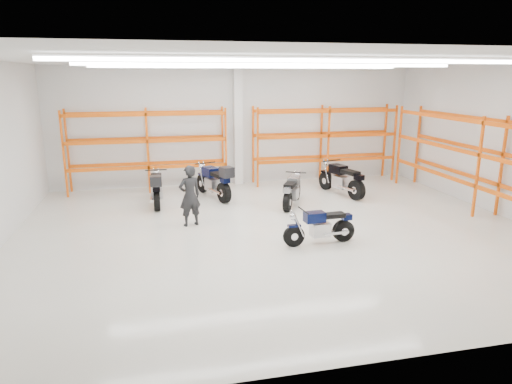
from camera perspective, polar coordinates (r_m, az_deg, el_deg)
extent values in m
plane|color=beige|center=(12.50, 2.71, -4.91)|extent=(14.00, 14.00, 0.00)
cube|color=silver|center=(17.76, -2.36, 8.29)|extent=(14.00, 0.02, 4.50)
cube|color=silver|center=(6.51, 17.02, -3.01)|extent=(14.00, 0.02, 4.50)
cube|color=silver|center=(15.36, 29.02, 5.56)|extent=(0.02, 12.00, 4.50)
cube|color=white|center=(11.81, 2.98, 16.17)|extent=(14.00, 12.00, 0.02)
cube|color=white|center=(8.96, 8.32, 15.99)|extent=(10.00, 0.22, 0.10)
cube|color=white|center=(12.29, 2.32, 15.64)|extent=(10.00, 0.22, 0.10)
cube|color=white|center=(15.21, -0.69, 15.40)|extent=(10.00, 0.22, 0.10)
cylinder|color=black|center=(11.36, 4.75, -5.52)|extent=(0.55, 0.14, 0.54)
cylinder|color=black|center=(11.89, 10.85, -4.78)|extent=(0.57, 0.20, 0.56)
cylinder|color=silver|center=(11.36, 4.75, -5.52)|extent=(0.19, 0.14, 0.18)
cylinder|color=silver|center=(11.89, 10.85, -4.78)|extent=(0.21, 0.19, 0.20)
cube|color=black|center=(11.27, 4.78, -4.23)|extent=(0.33, 0.16, 0.05)
cube|color=#B7B7BC|center=(11.58, 8.01, -4.65)|extent=(0.49, 0.35, 0.34)
cube|color=#A5A5AA|center=(11.75, 9.52, -4.90)|extent=(0.63, 0.15, 0.07)
cube|color=black|center=(11.41, 7.33, -3.12)|extent=(0.52, 0.34, 0.25)
cube|color=black|center=(11.62, 9.61, -2.89)|extent=(0.61, 0.31, 0.11)
cube|color=black|center=(11.80, 11.25, -3.05)|extent=(0.25, 0.21, 0.14)
cylinder|color=black|center=(11.24, 5.93, -2.29)|extent=(0.07, 0.63, 0.03)
sphere|color=silver|center=(11.19, 4.63, -3.12)|extent=(0.17, 0.17, 0.17)
cylinder|color=silver|center=(11.65, 9.99, -5.10)|extent=(0.68, 0.12, 0.08)
cylinder|color=black|center=(16.10, -12.26, 0.31)|extent=(0.13, 0.62, 0.62)
cylinder|color=black|center=(14.61, -12.27, -1.08)|extent=(0.19, 0.64, 0.64)
cylinder|color=silver|center=(16.10, -12.26, 0.31)|extent=(0.15, 0.21, 0.21)
cylinder|color=silver|center=(14.61, -12.27, -1.08)|extent=(0.21, 0.23, 0.23)
cube|color=black|center=(16.03, -12.32, 1.38)|extent=(0.16, 0.37, 0.06)
cube|color=#B7B7BC|center=(15.30, -12.29, 0.05)|extent=(0.38, 0.54, 0.39)
cube|color=#A5A5AA|center=(14.94, -12.27, -0.69)|extent=(0.13, 0.72, 0.08)
cube|color=black|center=(15.39, -12.37, 1.62)|extent=(0.36, 0.58, 0.29)
cube|color=black|center=(14.83, -12.37, 1.15)|extent=(0.32, 0.68, 0.12)
cube|color=black|center=(14.43, -12.36, 0.45)|extent=(0.23, 0.27, 0.16)
cylinder|color=black|center=(15.68, -12.41, 2.70)|extent=(0.72, 0.05, 0.04)
sphere|color=silver|center=(16.02, -12.37, 2.34)|extent=(0.19, 0.19, 0.19)
cylinder|color=silver|center=(14.91, -12.90, -0.76)|extent=(0.10, 0.77, 0.09)
cube|color=black|center=(14.25, -12.42, 1.37)|extent=(0.35, 0.39, 0.31)
cylinder|color=black|center=(16.64, -6.71, 1.08)|extent=(0.35, 0.67, 0.66)
cylinder|color=black|center=(15.19, -4.02, -0.09)|extent=(0.42, 0.71, 0.68)
cylinder|color=silver|center=(16.64, -6.71, 1.08)|extent=(0.22, 0.26, 0.22)
cylinder|color=silver|center=(15.19, -4.02, -0.09)|extent=(0.29, 0.30, 0.24)
cube|color=#0C1443|center=(16.56, -6.75, 2.19)|extent=(0.29, 0.43, 0.07)
cube|color=#B7B7BC|center=(15.85, -5.38, 0.94)|extent=(0.57, 0.67, 0.42)
cube|color=#A5A5AA|center=(15.51, -4.67, 0.24)|extent=(0.38, 0.77, 0.09)
cube|color=#0C1443|center=(15.93, -5.74, 2.55)|extent=(0.56, 0.71, 0.31)
cube|color=black|center=(15.39, -4.71, 2.16)|extent=(0.55, 0.80, 0.13)
cube|color=#0C1443|center=(15.01, -3.89, 1.51)|extent=(0.32, 0.35, 0.18)
cylinder|color=black|center=(16.22, -6.36, 3.62)|extent=(0.74, 0.29, 0.04)
sphere|color=silver|center=(16.55, -6.84, 3.19)|extent=(0.21, 0.21, 0.21)
cylinder|color=silver|center=(15.40, -5.18, 0.12)|extent=(0.37, 0.81, 0.10)
cube|color=black|center=(14.84, -3.67, 2.50)|extent=(0.49, 0.52, 0.33)
cylinder|color=black|center=(15.61, 5.15, 0.10)|extent=(0.39, 0.57, 0.59)
cylinder|color=black|center=(14.22, 3.95, -1.26)|extent=(0.45, 0.62, 0.61)
cylinder|color=silver|center=(15.61, 5.15, 0.10)|extent=(0.22, 0.24, 0.20)
cylinder|color=silver|center=(14.22, 3.95, -1.26)|extent=(0.28, 0.28, 0.22)
cube|color=gray|center=(15.55, 5.17, 1.16)|extent=(0.30, 0.38, 0.06)
cube|color=#B7B7BC|center=(14.86, 4.56, -0.15)|extent=(0.56, 0.62, 0.37)
cube|color=#A5A5AA|center=(14.53, 4.24, -0.88)|extent=(0.44, 0.66, 0.08)
cube|color=gray|center=(14.94, 4.73, 1.40)|extent=(0.56, 0.64, 0.28)
cube|color=black|center=(14.41, 4.28, 0.93)|extent=(0.57, 0.71, 0.12)
cube|color=gray|center=(14.04, 3.90, 0.24)|extent=(0.31, 0.33, 0.16)
cylinder|color=black|center=(15.21, 5.01, 2.46)|extent=(0.62, 0.37, 0.04)
sphere|color=silver|center=(15.53, 5.23, 2.11)|extent=(0.19, 0.19, 0.19)
cylinder|color=silver|center=(14.53, 3.60, -0.87)|extent=(0.44, 0.69, 0.09)
cylinder|color=black|center=(17.11, 8.71, 1.40)|extent=(0.32, 0.68, 0.67)
cylinder|color=black|center=(15.86, 12.44, 0.24)|extent=(0.39, 0.72, 0.69)
cylinder|color=silver|center=(17.11, 8.71, 1.40)|extent=(0.22, 0.26, 0.22)
cylinder|color=silver|center=(15.86, 12.44, 0.24)|extent=(0.29, 0.30, 0.25)
cube|color=black|center=(17.04, 8.75, 2.50)|extent=(0.28, 0.43, 0.07)
cube|color=#B7B7BC|center=(16.42, 10.60, 1.25)|extent=(0.56, 0.67, 0.43)
cube|color=#A5A5AA|center=(16.14, 11.55, 0.57)|extent=(0.36, 0.79, 0.09)
cube|color=black|center=(16.48, 10.22, 2.83)|extent=(0.55, 0.71, 0.31)
cube|color=black|center=(16.02, 11.65, 2.43)|extent=(0.54, 0.80, 0.13)
cube|color=black|center=(15.70, 12.75, 1.80)|extent=(0.32, 0.35, 0.18)
cylinder|color=black|center=(16.73, 9.43, 3.89)|extent=(0.76, 0.27, 0.04)
sphere|color=silver|center=(17.02, 8.69, 3.49)|extent=(0.21, 0.21, 0.21)
cylinder|color=silver|center=(15.99, 11.17, 0.46)|extent=(0.34, 0.83, 0.10)
imported|color=black|center=(12.86, -8.29, -0.47)|extent=(0.73, 0.59, 1.73)
cube|color=white|center=(17.58, -2.25, 8.23)|extent=(0.32, 0.32, 4.50)
cube|color=orange|center=(17.72, -22.47, 4.75)|extent=(0.07, 0.07, 3.00)
cube|color=orange|center=(16.94, -22.90, 4.31)|extent=(0.07, 0.07, 3.00)
cube|color=orange|center=(17.46, -13.36, 5.32)|extent=(0.07, 0.07, 3.00)
cube|color=orange|center=(16.67, -13.37, 4.91)|extent=(0.07, 0.07, 3.00)
cube|color=orange|center=(17.64, -4.19, 5.76)|extent=(0.07, 0.07, 3.00)
cube|color=orange|center=(16.86, -3.79, 5.37)|extent=(0.07, 0.07, 3.00)
cube|color=orange|center=(17.55, -13.25, 3.51)|extent=(5.60, 0.07, 0.12)
cube|color=orange|center=(16.76, -13.26, 3.01)|extent=(5.60, 0.07, 0.12)
cube|color=orange|center=(17.40, -13.43, 6.54)|extent=(5.60, 0.07, 0.12)
cube|color=orange|center=(16.61, -13.45, 6.18)|extent=(5.60, 0.07, 0.12)
cube|color=orange|center=(17.31, -13.61, 9.62)|extent=(5.60, 0.07, 0.12)
cube|color=orange|center=(16.51, -13.64, 9.40)|extent=(5.60, 0.07, 0.12)
cube|color=orange|center=(17.85, -0.36, 5.90)|extent=(0.07, 0.07, 3.00)
cube|color=orange|center=(17.08, 0.21, 5.52)|extent=(0.07, 0.07, 3.00)
cube|color=orange|center=(18.65, 8.12, 6.12)|extent=(0.07, 0.07, 3.00)
cube|color=orange|center=(17.91, 9.02, 5.75)|extent=(0.07, 0.07, 3.00)
cube|color=orange|center=(19.80, 15.77, 6.20)|extent=(0.07, 0.07, 3.00)
cube|color=orange|center=(19.11, 16.90, 5.85)|extent=(0.07, 0.07, 3.00)
cube|color=orange|center=(18.73, 8.06, 4.42)|extent=(5.60, 0.07, 0.12)
cube|color=orange|center=(18.00, 8.95, 3.98)|extent=(5.60, 0.07, 0.12)
cube|color=orange|center=(18.60, 8.16, 7.27)|extent=(5.60, 0.07, 0.12)
cube|color=orange|center=(17.86, 9.07, 6.94)|extent=(5.60, 0.07, 0.12)
cube|color=orange|center=(18.51, 8.27, 10.15)|extent=(5.60, 0.07, 0.12)
cube|color=orange|center=(17.76, 9.19, 9.94)|extent=(5.60, 0.07, 0.12)
cube|color=orange|center=(15.40, 28.35, 2.81)|extent=(0.07, 0.07, 3.00)
cube|color=orange|center=(14.89, 26.02, 2.74)|extent=(0.07, 0.07, 3.00)
cube|color=orange|center=(18.96, 19.55, 5.58)|extent=(0.07, 0.07, 3.00)
cube|color=orange|center=(18.55, 17.45, 5.57)|extent=(0.07, 0.07, 3.00)
cube|color=orange|center=(15.50, 28.11, 0.78)|extent=(0.07, 9.00, 0.12)
cube|color=orange|center=(15.00, 25.78, 0.64)|extent=(0.07, 9.00, 0.12)
cube|color=orange|center=(15.34, 28.52, 4.18)|extent=(0.07, 9.00, 0.12)
cube|color=orange|center=(14.83, 26.17, 4.16)|extent=(0.07, 9.00, 0.12)
cube|color=orange|center=(15.23, 28.94, 7.65)|extent=(0.07, 9.00, 0.12)
cube|color=orange|center=(14.71, 26.58, 7.75)|extent=(0.07, 9.00, 0.12)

